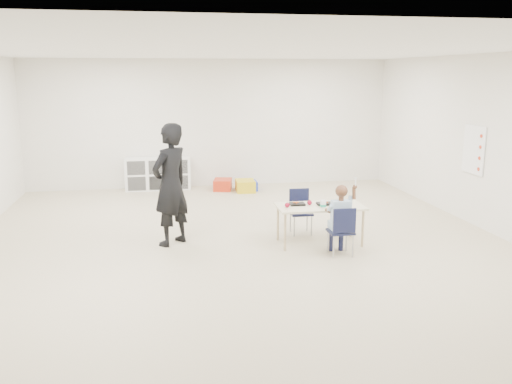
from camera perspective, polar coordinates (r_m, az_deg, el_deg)
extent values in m
plane|color=beige|center=(8.00, -1.46, -5.72)|extent=(9.00, 9.00, 0.00)
plane|color=white|center=(7.61, -1.58, 14.74)|extent=(9.00, 9.00, 0.00)
cube|color=white|center=(12.12, -4.76, 7.19)|extent=(8.00, 0.02, 2.80)
cube|color=white|center=(3.41, 10.09, -6.38)|extent=(8.00, 0.02, 2.80)
cube|color=white|center=(9.17, 24.10, 4.51)|extent=(0.02, 9.00, 2.80)
cube|color=#F5ECC4|center=(8.03, 6.75, -1.52)|extent=(1.29, 0.66, 0.03)
cube|color=black|center=(8.07, 7.22, -1.23)|extent=(0.22, 0.16, 0.03)
cube|color=black|center=(8.01, 4.36, -1.27)|extent=(0.22, 0.16, 0.03)
cube|color=white|center=(7.91, 7.07, -1.24)|extent=(0.07, 0.07, 0.10)
ellipsoid|color=tan|center=(8.03, 9.10, -1.23)|extent=(0.09, 0.09, 0.07)
sphere|color=maroon|center=(8.03, 5.66, -1.11)|extent=(0.07, 0.07, 0.07)
sphere|color=maroon|center=(7.85, 3.30, -1.38)|extent=(0.07, 0.07, 0.07)
cube|color=white|center=(11.99, -10.29, 1.91)|extent=(1.40, 0.40, 0.70)
cube|color=white|center=(9.68, 21.95, 4.15)|extent=(0.02, 0.60, 0.80)
imported|color=black|center=(7.98, -8.99, 0.75)|extent=(0.77, 0.77, 1.80)
cube|color=red|center=(11.81, -3.52, 0.79)|extent=(0.47, 0.55, 0.24)
cube|color=gold|center=(11.64, -1.14, 0.66)|extent=(0.41, 0.52, 0.25)
cube|color=#1C34D5|center=(11.79, -0.70, 0.69)|extent=(0.32, 0.41, 0.20)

